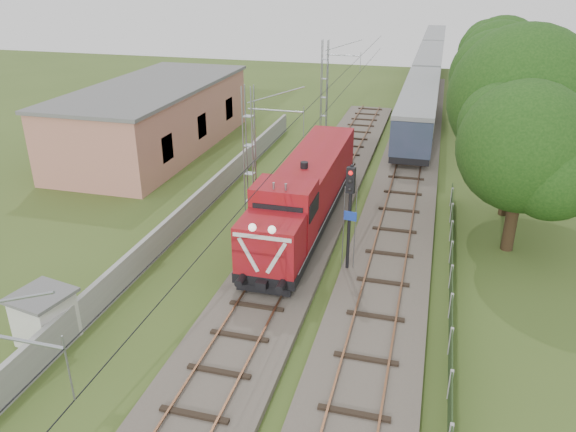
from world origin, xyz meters
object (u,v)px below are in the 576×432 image
(coach_rake, at_px, (429,65))
(relay_hut, at_px, (45,317))
(signal_post, at_px, (350,202))
(locomotive, at_px, (306,192))

(coach_rake, height_order, relay_hut, coach_rake)
(signal_post, height_order, relay_hut, signal_post)
(locomotive, relative_size, signal_post, 2.97)
(locomotive, distance_m, coach_rake, 44.23)
(coach_rake, xyz_separation_m, signal_post, (-1.84, -48.60, 1.31))
(signal_post, bearing_deg, coach_rake, 87.84)
(relay_hut, bearing_deg, locomotive, 60.22)
(coach_rake, relative_size, signal_post, 12.06)
(coach_rake, bearing_deg, relay_hut, -102.30)
(locomotive, distance_m, signal_post, 5.86)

